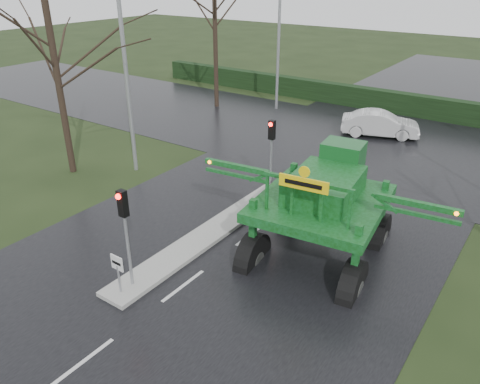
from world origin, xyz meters
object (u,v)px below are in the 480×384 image
Objects in this scene: keep_left_sign at (118,268)px; traffic_signal_mid at (271,141)px; street_light_left_far at (283,23)px; crop_sprayer at (256,197)px; white_sedan at (379,136)px; traffic_signal_near at (124,218)px; street_light_left_near at (128,51)px.

keep_left_sign is 0.38× the size of traffic_signal_mid.
traffic_signal_mid is at bearing -61.14° from street_light_left_far.
traffic_signal_mid is at bearing 109.07° from crop_sprayer.
traffic_signal_mid is 11.25m from white_sedan.
street_light_left_far is (-6.89, 21.01, 3.40)m from traffic_signal_near.
traffic_signal_mid reaches higher than keep_left_sign.
street_light_left_near reaches higher than white_sedan.
crop_sprayer is at bearing -19.05° from street_light_left_near.
traffic_signal_mid is at bearing 90.00° from keep_left_sign.
street_light_left_near and street_light_left_far have the same top height.
street_light_left_far is 1.11× the size of crop_sprayer.
street_light_left_near is at bearing -167.79° from traffic_signal_mid.
keep_left_sign is at bearing -47.41° from street_light_left_near.
traffic_signal_mid is 14.68m from street_light_left_far.
street_light_left_far reaches higher than crop_sprayer.
street_light_left_near reaches higher than keep_left_sign.
street_light_left_near is at bearing -90.00° from street_light_left_far.
crop_sprayer is at bearing 163.95° from white_sedan.
traffic_signal_near is 0.35× the size of street_light_left_near.
keep_left_sign is 23.11m from street_light_left_far.
street_light_left_far is (0.00, 14.00, 0.00)m from street_light_left_near.
keep_left_sign is 9.12m from traffic_signal_mid.
street_light_left_near reaches higher than traffic_signal_mid.
keep_left_sign is 0.29× the size of white_sedan.
street_light_left_far is at bearing 118.86° from traffic_signal_mid.
white_sedan is at bearing 86.63° from keep_left_sign.
crop_sprayer is (2.27, -4.66, -0.20)m from traffic_signal_mid.
traffic_signal_near is 19.60m from white_sedan.
street_light_left_near is at bearing 134.53° from traffic_signal_near.
keep_left_sign is 1.61m from traffic_signal_near.
white_sedan is at bearing 86.54° from traffic_signal_near.
crop_sprayer is (9.17, -17.17, -3.60)m from street_light_left_far.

